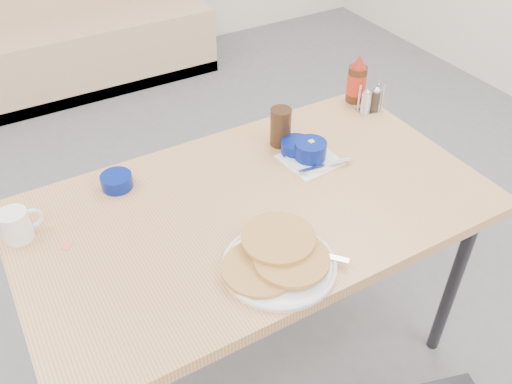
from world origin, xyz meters
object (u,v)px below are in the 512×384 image
dining_table (255,219)px  coffee_mug (17,225)px  pancake_plate (278,260)px  grits_setting (311,153)px  syrup_bottle (357,81)px  butter_bowl (296,147)px  amber_tumbler (281,127)px  creamer_bowl (117,181)px  condiment_caddy (370,102)px  booth_bench (64,35)px

dining_table → coffee_mug: size_ratio=11.85×
pancake_plate → grits_setting: bearing=45.6°
dining_table → grits_setting: 0.30m
coffee_mug → syrup_bottle: bearing=6.2°
syrup_bottle → dining_table: bearing=-152.0°
butter_bowl → amber_tumbler: bearing=102.6°
creamer_bowl → syrup_bottle: syrup_bottle is taller
syrup_bottle → grits_setting: bearing=-147.1°
coffee_mug → condiment_caddy: size_ratio=1.07×
coffee_mug → dining_table: bearing=-17.6°
coffee_mug → butter_bowl: (0.89, -0.04, -0.02)m
pancake_plate → coffee_mug: 0.72m
grits_setting → butter_bowl: 0.06m
booth_bench → pancake_plate: bearing=-91.5°
butter_bowl → coffee_mug: bearing=177.1°
creamer_bowl → syrup_bottle: size_ratio=0.51×
booth_bench → pancake_plate: size_ratio=5.90×
butter_bowl → syrup_bottle: 0.43m
creamer_bowl → butter_bowl: butter_bowl is taller
butter_bowl → syrup_bottle: bearing=25.2°
grits_setting → syrup_bottle: syrup_bottle is taller
dining_table → creamer_bowl: 0.44m
grits_setting → amber_tumbler: bearing=104.0°
booth_bench → butter_bowl: size_ratio=18.15×
condiment_caddy → butter_bowl: bearing=-158.0°
grits_setting → butter_bowl: bearing=105.9°
booth_bench → coffee_mug: bearing=-105.3°
booth_bench → amber_tumbler: 2.36m
coffee_mug → condiment_caddy: 1.28m
coffee_mug → grits_setting: (0.90, -0.10, -0.02)m
creamer_bowl → butter_bowl: size_ratio=0.93×
pancake_plate → syrup_bottle: bearing=39.5°
butter_bowl → dining_table: bearing=-148.0°
dining_table → grits_setting: (0.27, 0.10, 0.09)m
pancake_plate → syrup_bottle: syrup_bottle is taller
pancake_plate → booth_bench: bearing=88.5°
pancake_plate → creamer_bowl: bearing=115.8°
creamer_bowl → condiment_caddy: condiment_caddy is taller
grits_setting → condiment_caddy: 0.40m
condiment_caddy → booth_bench: bearing=114.1°
creamer_bowl → butter_bowl: 0.59m
pancake_plate → dining_table: bearing=73.6°
coffee_mug → grits_setting: 0.91m
amber_tumbler → syrup_bottle: bearing=14.8°
amber_tumbler → dining_table: bearing=-135.2°
booth_bench → creamer_bowl: bearing=-98.3°
coffee_mug → butter_bowl: coffee_mug is taller
dining_table → pancake_plate: (-0.07, -0.25, 0.08)m
dining_table → butter_bowl: size_ratio=13.37×
syrup_bottle → condiment_caddy: bearing=-90.0°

